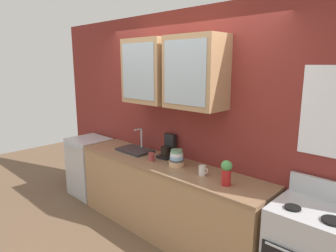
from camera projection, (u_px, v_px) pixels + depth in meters
ground_plane at (164, 232)px, 3.67m from camera, size 10.00×10.00×0.00m
back_wall_unit at (181, 113)px, 3.57m from camera, size 4.98×0.47×2.66m
counter at (164, 198)px, 3.58m from camera, size 2.64×0.59×0.91m
sink_faucet at (135, 150)px, 3.93m from camera, size 0.46×0.30×0.30m
bowl_stack at (177, 158)px, 3.36m from camera, size 0.18×0.18×0.19m
vase at (226, 172)px, 2.81m from camera, size 0.11×0.11×0.25m
cup_near_sink at (151, 157)px, 3.53m from camera, size 0.11×0.07×0.10m
cup_near_bowls at (202, 170)px, 3.08m from camera, size 0.11×0.07×0.10m
dishwasher at (90, 166)px, 4.68m from camera, size 0.59×0.57×0.91m
coffee_maker at (168, 149)px, 3.67m from camera, size 0.17×0.20×0.29m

